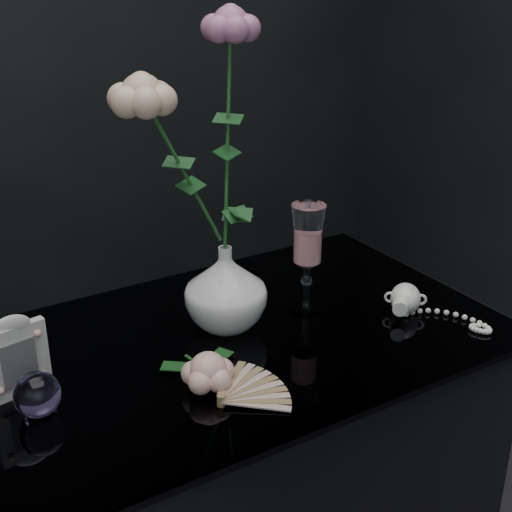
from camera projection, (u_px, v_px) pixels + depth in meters
vase at (226, 288)px, 1.26m from camera, size 0.18×0.18×0.15m
wine_glass at (307, 258)px, 1.31m from camera, size 0.08×0.08×0.21m
picture_frame at (16, 356)px, 1.07m from camera, size 0.11×0.09×0.14m
paperweight at (37, 394)px, 1.04m from camera, size 0.09×0.09×0.07m
paper_fan at (221, 399)px, 1.07m from camera, size 0.25×0.21×0.02m
loose_rose at (208, 371)px, 1.10m from camera, size 0.15×0.19×0.06m
pearl_jar at (406, 297)px, 1.33m from camera, size 0.28×0.28×0.06m
roses at (200, 140)px, 1.13m from camera, size 0.25×0.13×0.44m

